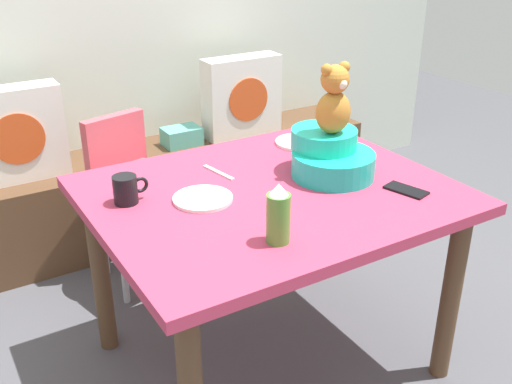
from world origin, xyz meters
The scene contains 15 objects.
ground_plane centered at (0.00, 0.00, 0.00)m, with size 8.00×8.00×0.00m, color #4C4C51.
window_bench centered at (0.00, 1.25, 0.23)m, with size 2.60×0.44×0.46m, color brown.
pillow_floral_left centered at (-0.62, 1.23, 0.68)m, with size 0.44×0.15×0.44m.
pillow_floral_right centered at (0.59, 1.23, 0.68)m, with size 0.44×0.15×0.44m.
book_stack centered at (0.22, 1.25, 0.51)m, with size 0.20×0.14×0.10m, color #55AC9D.
dining_table centered at (0.00, 0.00, 0.64)m, with size 1.21×0.99×0.74m.
highchair centered at (-0.21, 0.81, 0.52)m, with size 0.40×0.51×0.79m.
infant_seat_teal centered at (0.25, 0.00, 0.81)m, with size 0.30×0.33×0.16m.
teddy_bear centered at (0.25, 0.00, 1.02)m, with size 0.13×0.12×0.25m.
ketchup_bottle centered at (-0.18, -0.31, 0.83)m, with size 0.07×0.07×0.18m.
coffee_mug centered at (-0.46, 0.16, 0.79)m, with size 0.12×0.08×0.09m.
dinner_plate_near centered at (-0.24, 0.05, 0.75)m, with size 0.20×0.20×0.01m, color white.
dinner_plate_far centered at (0.34, 0.32, 0.75)m, with size 0.20×0.20×0.01m, color white.
cell_phone centered at (0.39, -0.25, 0.74)m, with size 0.07×0.14×0.01m, color black.
table_fork centered at (-0.09, 0.22, 0.74)m, with size 0.02×0.17×0.01m, color silver.
Camera 1 is at (-1.01, -1.57, 1.61)m, focal length 41.82 mm.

